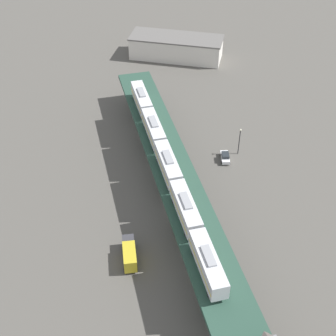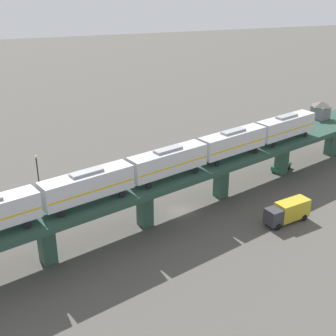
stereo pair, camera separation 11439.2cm
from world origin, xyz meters
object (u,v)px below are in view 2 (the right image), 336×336
object	(u,v)px
signal_hut	(321,110)
street_car_white	(59,195)
subway_train	(168,161)
street_lamp	(38,172)
delivery_truck	(288,211)
street_car_green	(281,165)

from	to	relation	value
signal_hut	street_car_white	bearing A→B (deg)	95.91
subway_train	street_lamp	distance (m)	23.37
delivery_truck	street_lamp	size ratio (longest dim) A/B	1.08
delivery_truck	street_car_white	bearing A→B (deg)	60.66
subway_train	signal_hut	bearing A→B (deg)	-65.04
subway_train	street_car_white	world-z (taller)	subway_train
subway_train	street_car_green	xyz separation A→B (m)	(11.45, -25.66, -8.68)
delivery_truck	subway_train	bearing A→B (deg)	71.60
signal_hut	delivery_truck	world-z (taller)	signal_hut
subway_train	delivery_truck	world-z (taller)	subway_train
subway_train	street_lamp	xyz separation A→B (m)	(14.90, 17.14, -5.52)
delivery_truck	street_lamp	world-z (taller)	street_lamp
subway_train	street_lamp	bearing A→B (deg)	49.00
street_car_green	delivery_truck	world-z (taller)	delivery_truck
street_car_white	street_car_green	bearing A→B (deg)	-90.58
street_car_green	street_car_white	world-z (taller)	same
subway_train	delivery_truck	distance (m)	19.09
delivery_truck	street_lamp	distance (m)	39.41
signal_hut	street_lamp	distance (m)	54.26
subway_train	street_car_green	size ratio (longest dim) A/B	12.68
subway_train	street_car_green	world-z (taller)	subway_train
street_car_white	street_lamp	xyz separation A→B (m)	(3.04, 2.78, 3.17)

